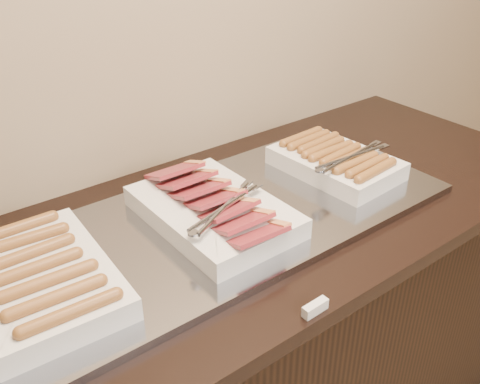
{
  "coord_description": "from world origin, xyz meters",
  "views": [
    {
      "loc": [
        -0.61,
        1.24,
        1.61
      ],
      "look_at": [
        0.07,
        2.13,
        0.97
      ],
      "focal_mm": 40.0,
      "sensor_mm": 36.0,
      "label": 1
    }
  ],
  "objects_px": {
    "warming_tray": "(215,223)",
    "dish_right": "(336,161)",
    "counter": "(220,358)",
    "dish_center": "(214,210)",
    "dish_left": "(40,278)"
  },
  "relations": [
    {
      "from": "warming_tray",
      "to": "dish_right",
      "type": "height_order",
      "value": "dish_right"
    },
    {
      "from": "counter",
      "to": "dish_center",
      "type": "xyz_separation_m",
      "value": [
        -0.01,
        -0.0,
        0.5
      ]
    },
    {
      "from": "dish_center",
      "to": "dish_right",
      "type": "xyz_separation_m",
      "value": [
        0.41,
        -0.0,
        0.0
      ]
    },
    {
      "from": "warming_tray",
      "to": "dish_center",
      "type": "bearing_deg",
      "value": -143.7
    },
    {
      "from": "warming_tray",
      "to": "dish_center",
      "type": "height_order",
      "value": "dish_center"
    },
    {
      "from": "dish_left",
      "to": "dish_right",
      "type": "relative_size",
      "value": 1.14
    },
    {
      "from": "counter",
      "to": "warming_tray",
      "type": "relative_size",
      "value": 1.72
    },
    {
      "from": "dish_center",
      "to": "dish_right",
      "type": "height_order",
      "value": "dish_center"
    },
    {
      "from": "dish_left",
      "to": "dish_right",
      "type": "xyz_separation_m",
      "value": [
        0.83,
        -0.0,
        0.01
      ]
    },
    {
      "from": "dish_left",
      "to": "dish_center",
      "type": "height_order",
      "value": "dish_center"
    },
    {
      "from": "warming_tray",
      "to": "dish_right",
      "type": "relative_size",
      "value": 3.49
    },
    {
      "from": "counter",
      "to": "dish_left",
      "type": "height_order",
      "value": "dish_left"
    },
    {
      "from": "dish_left",
      "to": "counter",
      "type": "bearing_deg",
      "value": 2.94
    },
    {
      "from": "dish_center",
      "to": "dish_left",
      "type": "bearing_deg",
      "value": 179.19
    },
    {
      "from": "dish_center",
      "to": "warming_tray",
      "type": "bearing_deg",
      "value": 35.96
    }
  ]
}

